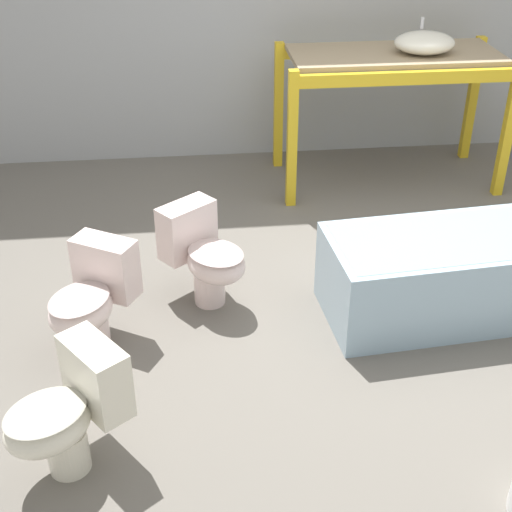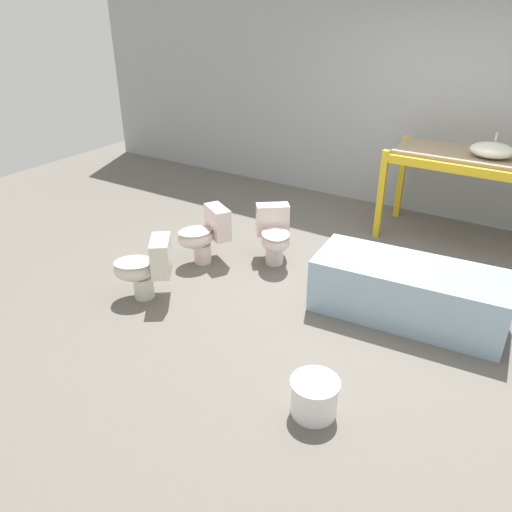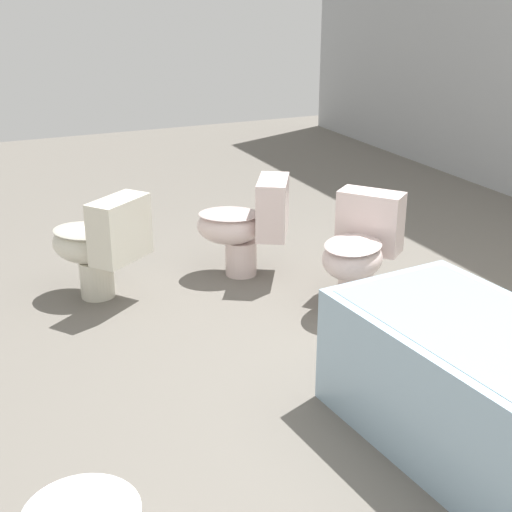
# 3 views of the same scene
# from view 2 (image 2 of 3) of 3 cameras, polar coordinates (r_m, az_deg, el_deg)

# --- Properties ---
(ground_plane) EXTENTS (12.00, 12.00, 0.00)m
(ground_plane) POSITION_cam_2_polar(r_m,az_deg,el_deg) (4.96, 12.17, -3.37)
(ground_plane) COLOR #666059
(warehouse_wall_rear) EXTENTS (10.80, 0.08, 3.20)m
(warehouse_wall_rear) POSITION_cam_2_polar(r_m,az_deg,el_deg) (6.48, 21.13, 17.85)
(warehouse_wall_rear) COLOR #9EA0A3
(warehouse_wall_rear) RESTS_ON ground_plane
(shelving_rack) EXTENTS (1.68, 0.80, 1.02)m
(shelving_rack) POSITION_cam_2_polar(r_m,az_deg,el_deg) (5.90, 23.13, 9.15)
(shelving_rack) COLOR gold
(shelving_rack) RESTS_ON ground_plane
(sink_basin) EXTENTS (0.44, 0.36, 0.24)m
(sink_basin) POSITION_cam_2_polar(r_m,az_deg,el_deg) (5.76, 25.38, 10.86)
(sink_basin) COLOR silver
(sink_basin) RESTS_ON shelving_rack
(bathtub_main) EXTENTS (1.65, 0.78, 0.49)m
(bathtub_main) POSITION_cam_2_polar(r_m,az_deg,el_deg) (4.48, 17.01, -3.48)
(bathtub_main) COLOR #99B7CC
(bathtub_main) RESTS_ON ground_plane
(toilet_near) EXTENTS (0.61, 0.57, 0.59)m
(toilet_near) POSITION_cam_2_polar(r_m,az_deg,el_deg) (4.64, -12.59, -1.19)
(toilet_near) COLOR silver
(toilet_near) RESTS_ON ground_plane
(toilet_far) EXTENTS (0.57, 0.61, 0.59)m
(toilet_far) POSITION_cam_2_polar(r_m,az_deg,el_deg) (5.15, 2.10, 2.49)
(toilet_far) COLOR silver
(toilet_far) RESTS_ON ground_plane
(toilet_extra) EXTENTS (0.54, 0.61, 0.59)m
(toilet_extra) POSITION_cam_2_polar(r_m,az_deg,el_deg) (5.19, -5.93, 2.53)
(toilet_extra) COLOR silver
(toilet_extra) RESTS_ON ground_plane
(bucket_white) EXTENTS (0.33, 0.33, 0.27)m
(bucket_white) POSITION_cam_2_polar(r_m,az_deg,el_deg) (3.46, 6.68, -15.61)
(bucket_white) COLOR white
(bucket_white) RESTS_ON ground_plane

